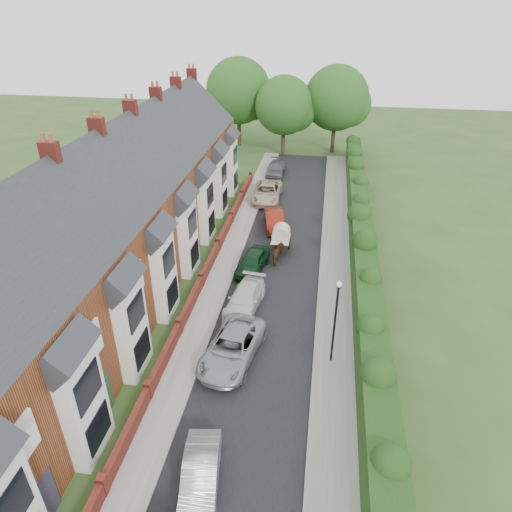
{
  "coord_description": "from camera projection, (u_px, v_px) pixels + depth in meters",
  "views": [
    {
      "loc": [
        2.28,
        -14.9,
        17.27
      ],
      "look_at": [
        -1.77,
        10.9,
        2.2
      ],
      "focal_mm": 32.0,
      "sensor_mm": 36.0,
      "label": 1
    }
  ],
  "objects": [
    {
      "name": "tree_far_back",
      "position": [
        242.0,
        93.0,
        56.39
      ],
      "size": [
        8.4,
        8.0,
        10.82
      ],
      "color": "#332316",
      "rests_on": "ground"
    },
    {
      "name": "terrace_row",
      "position": [
        115.0,
        222.0,
        29.46
      ],
      "size": [
        9.05,
        40.5,
        11.5
      ],
      "color": "#994B27",
      "rests_on": "ground"
    },
    {
      "name": "lamppost",
      "position": [
        336.0,
        313.0,
        23.01
      ],
      "size": [
        0.32,
        0.32,
        5.16
      ],
      "color": "black",
      "rests_on": "ground"
    },
    {
      "name": "pavement_hedge_side",
      "position": [
        335.0,
        289.0,
        30.59
      ],
      "size": [
        2.2,
        58.0,
        0.12
      ],
      "primitive_type": "cube",
      "color": "gray",
      "rests_on": "ground"
    },
    {
      "name": "ground",
      "position": [
        257.0,
        412.0,
        21.69
      ],
      "size": [
        140.0,
        140.0,
        0.0
      ],
      "primitive_type": "plane",
      "color": "#2D4C1E",
      "rests_on": "ground"
    },
    {
      "name": "tree_far_right",
      "position": [
        340.0,
        100.0,
        54.08
      ],
      "size": [
        7.98,
        7.6,
        10.31
      ],
      "color": "#332316",
      "rests_on": "ground"
    },
    {
      "name": "car_green",
      "position": [
        252.0,
        262.0,
        32.43
      ],
      "size": [
        2.34,
        4.39,
        1.42
      ],
      "primitive_type": "imported",
      "rotation": [
        0.0,
        0.0,
        -0.16
      ],
      "color": "black",
      "rests_on": "ground"
    },
    {
      "name": "car_grey",
      "position": [
        276.0,
        169.0,
        49.74
      ],
      "size": [
        1.89,
        4.61,
        1.34
      ],
      "primitive_type": "imported",
      "rotation": [
        0.0,
        0.0,
        -0.0
      ],
      "color": "#53555A",
      "rests_on": "ground"
    },
    {
      "name": "car_red",
      "position": [
        274.0,
        220.0,
        38.47
      ],
      "size": [
        2.35,
        4.52,
        1.42
      ],
      "primitive_type": "imported",
      "rotation": [
        0.0,
        0.0,
        0.21
      ],
      "color": "maroon",
      "rests_on": "ground"
    },
    {
      "name": "car_silver_a",
      "position": [
        200.0,
        475.0,
        18.14
      ],
      "size": [
        1.99,
        4.18,
        1.32
      ],
      "primitive_type": "imported",
      "rotation": [
        0.0,
        0.0,
        0.15
      ],
      "color": "#9E9EA2",
      "rests_on": "ground"
    },
    {
      "name": "car_silver_b",
      "position": [
        232.0,
        347.0,
        24.51
      ],
      "size": [
        3.33,
        5.75,
        1.51
      ],
      "primitive_type": "imported",
      "rotation": [
        0.0,
        0.0,
        -0.16
      ],
      "color": "#989A9F",
      "rests_on": "ground"
    },
    {
      "name": "kerb_house_side",
      "position": [
        231.0,
        280.0,
        31.55
      ],
      "size": [
        0.18,
        58.0,
        0.13
      ],
      "primitive_type": "cube",
      "color": "gray",
      "rests_on": "ground"
    },
    {
      "name": "horse_cart",
      "position": [
        281.0,
        237.0,
        34.57
      ],
      "size": [
        1.39,
        3.08,
        2.22
      ],
      "color": "black",
      "rests_on": "ground"
    },
    {
      "name": "car_white",
      "position": [
        245.0,
        299.0,
        28.58
      ],
      "size": [
        2.4,
        4.75,
        1.32
      ],
      "primitive_type": "imported",
      "rotation": [
        0.0,
        0.0,
        -0.12
      ],
      "color": "silver",
      "rests_on": "ground"
    },
    {
      "name": "road",
      "position": [
        275.0,
        284.0,
        31.17
      ],
      "size": [
        6.0,
        58.0,
        0.02
      ],
      "primitive_type": "cube",
      "color": "black",
      "rests_on": "ground"
    },
    {
      "name": "hedge",
      "position": [
        365.0,
        272.0,
        29.58
      ],
      "size": [
        2.1,
        58.0,
        2.85
      ],
      "color": "black",
      "rests_on": "ground"
    },
    {
      "name": "pavement_house_side",
      "position": [
        220.0,
        279.0,
        31.66
      ],
      "size": [
        1.7,
        58.0,
        0.12
      ],
      "primitive_type": "cube",
      "color": "gray",
      "rests_on": "ground"
    },
    {
      "name": "kerb_hedge_side",
      "position": [
        319.0,
        288.0,
        30.73
      ],
      "size": [
        0.18,
        58.0,
        0.13
      ],
      "primitive_type": "cube",
      "color": "gray",
      "rests_on": "ground"
    },
    {
      "name": "garden_wall_row",
      "position": [
        202.0,
        281.0,
        30.74
      ],
      "size": [
        0.35,
        40.35,
        1.1
      ],
      "color": "maroon",
      "rests_on": "ground"
    },
    {
      "name": "car_beige",
      "position": [
        267.0,
        192.0,
        43.61
      ],
      "size": [
        2.58,
        5.55,
        1.54
      ],
      "primitive_type": "imported",
      "rotation": [
        0.0,
        0.0,
        0.01
      ],
      "color": "#C7B290",
      "rests_on": "ground"
    },
    {
      "name": "horse",
      "position": [
        278.0,
        255.0,
        33.31
      ],
      "size": [
        0.8,
        1.68,
        1.41
      ],
      "primitive_type": "imported",
      "rotation": [
        0.0,
        0.0,
        3.12
      ],
      "color": "#442A18",
      "rests_on": "ground"
    },
    {
      "name": "tree_far_left",
      "position": [
        287.0,
        107.0,
        53.48
      ],
      "size": [
        7.14,
        6.8,
        9.29
      ],
      "color": "#332316",
      "rests_on": "ground"
    }
  ]
}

